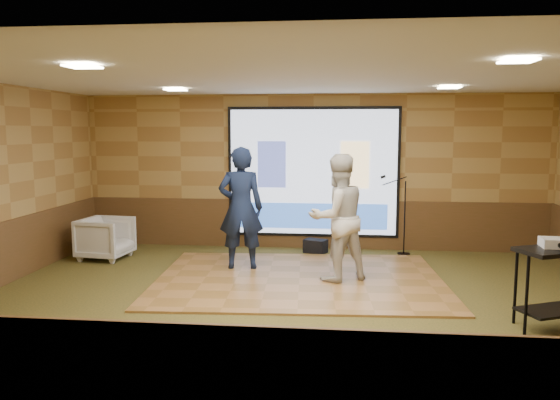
# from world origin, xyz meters

# --- Properties ---
(ground) EXTENTS (9.00, 9.00, 0.00)m
(ground) POSITION_xyz_m (0.00, 0.00, 0.00)
(ground) COLOR #2C3719
(ground) RESTS_ON ground
(room_shell) EXTENTS (9.04, 7.04, 3.02)m
(room_shell) POSITION_xyz_m (0.00, 0.00, 2.09)
(room_shell) COLOR #A38244
(room_shell) RESTS_ON ground
(wainscot_back) EXTENTS (9.00, 0.04, 0.95)m
(wainscot_back) POSITION_xyz_m (0.00, 3.48, 0.47)
(wainscot_back) COLOR #4E381A
(wainscot_back) RESTS_ON ground
(wainscot_front) EXTENTS (9.00, 0.04, 0.95)m
(wainscot_front) POSITION_xyz_m (0.00, -3.48, 0.47)
(wainscot_front) COLOR #4E381A
(wainscot_front) RESTS_ON ground
(projector_screen) EXTENTS (3.32, 0.06, 2.52)m
(projector_screen) POSITION_xyz_m (0.00, 3.44, 1.47)
(projector_screen) COLOR black
(projector_screen) RESTS_ON room_shell
(downlight_nw) EXTENTS (0.32, 0.32, 0.02)m
(downlight_nw) POSITION_xyz_m (-2.20, 1.80, 2.97)
(downlight_nw) COLOR beige
(downlight_nw) RESTS_ON room_shell
(downlight_ne) EXTENTS (0.32, 0.32, 0.02)m
(downlight_ne) POSITION_xyz_m (2.20, 1.80, 2.97)
(downlight_ne) COLOR beige
(downlight_ne) RESTS_ON room_shell
(downlight_sw) EXTENTS (0.32, 0.32, 0.02)m
(downlight_sw) POSITION_xyz_m (-2.20, -1.50, 2.97)
(downlight_sw) COLOR beige
(downlight_sw) RESTS_ON room_shell
(downlight_se) EXTENTS (0.32, 0.32, 0.02)m
(downlight_se) POSITION_xyz_m (2.20, -1.50, 2.97)
(downlight_se) COLOR beige
(downlight_se) RESTS_ON room_shell
(dance_floor) EXTENTS (4.56, 3.57, 0.03)m
(dance_floor) POSITION_xyz_m (-0.09, 1.12, 0.02)
(dance_floor) COLOR olive
(dance_floor) RESTS_ON ground
(player_left) EXTENTS (0.79, 0.58, 2.01)m
(player_left) POSITION_xyz_m (-1.10, 1.66, 1.04)
(player_left) COLOR #131E3C
(player_left) RESTS_ON dance_floor
(player_right) EXTENTS (1.17, 1.09, 1.93)m
(player_right) POSITION_xyz_m (0.49, 1.10, 0.99)
(player_right) COLOR beige
(player_right) RESTS_ON dance_floor
(av_table) EXTENTS (0.93, 0.49, 0.97)m
(av_table) POSITION_xyz_m (3.00, -0.72, 0.68)
(av_table) COLOR black
(av_table) RESTS_ON ground
(projector) EXTENTS (0.33, 0.28, 0.11)m
(projector) POSITION_xyz_m (2.97, -0.68, 1.03)
(projector) COLOR silver
(projector) RESTS_ON av_table
(mic_stand) EXTENTS (0.58, 0.24, 1.49)m
(mic_stand) POSITION_xyz_m (1.67, 3.11, 0.49)
(mic_stand) COLOR black
(mic_stand) RESTS_ON ground
(banquet_chair) EXTENTS (0.92, 0.90, 0.76)m
(banquet_chair) POSITION_xyz_m (-3.66, 2.16, 0.38)
(banquet_chair) COLOR gray
(banquet_chair) RESTS_ON ground
(duffel_bag) EXTENTS (0.48, 0.41, 0.25)m
(duffel_bag) POSITION_xyz_m (0.08, 3.06, 0.13)
(duffel_bag) COLOR black
(duffel_bag) RESTS_ON ground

